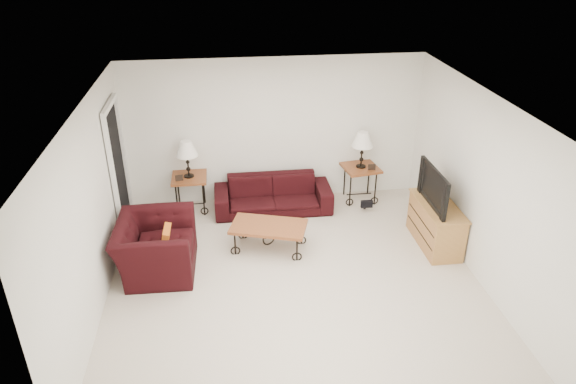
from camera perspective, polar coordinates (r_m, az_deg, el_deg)
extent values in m
plane|color=beige|center=(7.31, 0.71, -9.50)|extent=(5.00, 5.00, 0.00)
cube|color=white|center=(8.91, -1.48, 6.67)|extent=(5.00, 0.02, 2.50)
cube|color=white|center=(4.62, 5.25, -15.34)|extent=(5.00, 0.02, 2.50)
cube|color=white|center=(6.80, -20.60, -2.01)|extent=(0.02, 5.00, 2.50)
cube|color=white|center=(7.39, 20.35, 0.40)|extent=(0.02, 5.00, 2.50)
plane|color=white|center=(6.16, 0.84, 9.53)|extent=(5.00, 5.00, 0.00)
cube|color=black|center=(8.34, -17.97, 2.08)|extent=(0.08, 0.94, 2.04)
imported|color=black|center=(8.86, -1.65, -0.29)|extent=(1.96, 0.77, 0.57)
cube|color=brown|center=(9.00, -10.55, -0.13)|extent=(0.57, 0.57, 0.63)
cube|color=brown|center=(9.26, 7.81, 0.95)|extent=(0.67, 0.67, 0.63)
cube|color=black|center=(8.72, -11.77, 1.51)|extent=(0.13, 0.04, 0.10)
cube|color=black|center=(9.02, 9.11, 2.70)|extent=(0.13, 0.02, 0.11)
cube|color=brown|center=(7.84, -2.10, -4.93)|extent=(1.22, 0.89, 0.41)
imported|color=black|center=(7.51, -14.18, -5.79)|extent=(1.06, 1.20, 0.76)
cube|color=#B86317|center=(7.38, -13.18, -5.05)|extent=(0.10, 0.35, 0.35)
cube|color=tan|center=(8.19, 15.76, -3.43)|extent=(0.47, 1.13, 0.68)
imported|color=black|center=(7.89, 16.19, 0.52)|extent=(0.13, 1.01, 0.58)
ellipsoid|color=black|center=(9.00, 8.40, -0.77)|extent=(0.32, 0.26, 0.40)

